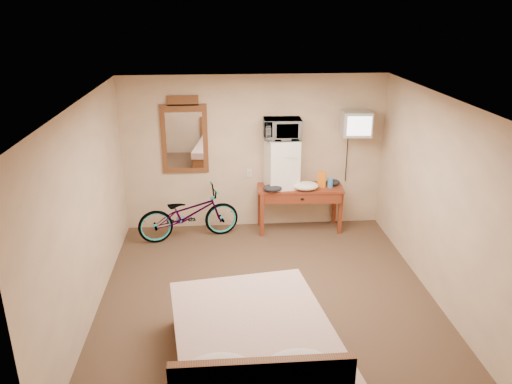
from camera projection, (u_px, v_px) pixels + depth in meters
The scene contains 13 objects.
room at pixel (268, 207), 5.88m from camera, with size 4.60×4.64×2.50m.
desk at pixel (300, 194), 8.02m from camera, with size 1.39×0.60×0.75m.
mini_fridge at pixel (282, 163), 7.88m from camera, with size 0.55×0.53×0.79m.
microwave at pixel (282, 129), 7.69m from camera, with size 0.58×0.39×0.32m, color white.
snack_bag at pixel (322, 179), 7.96m from camera, with size 0.13×0.08×0.26m, color orange.
blue_cup at pixel (330, 183), 7.96m from camera, with size 0.09×0.09×0.15m, color #3A86C5.
cloth_cream at pixel (306, 186), 7.86m from camera, with size 0.41×0.31×0.12m, color silver.
cloth_dark_a at pixel (273, 188), 7.78m from camera, with size 0.30×0.23×0.11m, color black.
cloth_dark_b at pixel (333, 182), 8.05m from camera, with size 0.22×0.18×0.10m, color black.
crt_television at pixel (356, 123), 7.70m from camera, with size 0.46×0.57×0.38m.
wall_mirror at pixel (184, 136), 7.82m from camera, with size 0.72×0.04×1.23m.
bicycle at pixel (189, 214), 7.82m from camera, with size 0.55×1.58×0.83m, color black.
bed at pixel (254, 350), 4.92m from camera, with size 1.78×2.21×0.90m.
Camera 1 is at (-0.57, -5.41, 3.49)m, focal length 35.00 mm.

